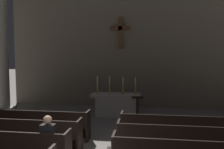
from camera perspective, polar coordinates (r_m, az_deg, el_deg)
pew_left_row_3 at (r=7.24m, az=-22.86°, el=-13.41°), size 3.77×0.50×0.95m
pew_left_row_4 at (r=8.07m, az=-19.21°, el=-11.44°), size 3.77×0.50×0.95m
pew_right_row_3 at (r=6.42m, az=18.98°, el=-15.63°), size 3.77×0.50×0.95m
pew_right_row_4 at (r=7.34m, az=17.43°, el=-12.99°), size 3.77×0.50×0.95m
column_left_second at (r=12.05m, az=-25.82°, el=5.44°), size 0.88×0.88×6.06m
altar at (r=10.26m, az=1.03°, el=-7.43°), size 2.20×0.90×1.01m
candlestick_outer_left at (r=10.27m, az=-3.69°, el=-3.33°), size 0.16×0.16×0.76m
candlestick_inner_left at (r=10.18m, az=-0.64°, el=-3.40°), size 0.16×0.16×0.76m
candlestick_inner_right at (r=10.11m, az=2.73°, el=-3.46°), size 0.16×0.16×0.76m
candlestick_outer_right at (r=10.08m, az=5.85°, el=-3.50°), size 0.16×0.16×0.76m
apse_with_cross at (r=12.17m, az=2.22°, el=8.55°), size 11.88×0.45×7.02m
lectern at (r=9.03m, az=6.33°, el=-9.03°), size 0.44×0.36×1.15m
lone_worshipper at (r=5.75m, az=-15.33°, el=-15.68°), size 0.32×0.43×1.32m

